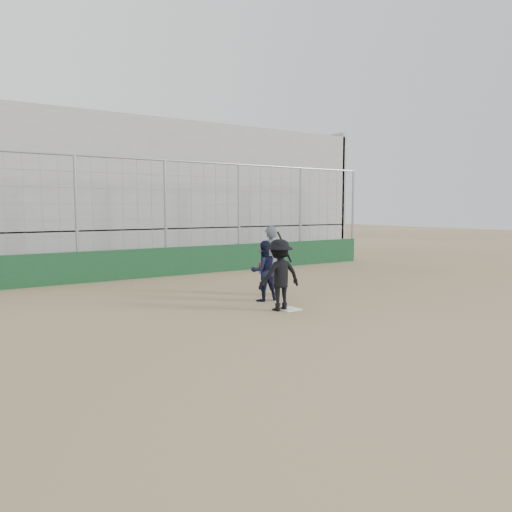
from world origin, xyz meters
TOP-DOWN VIEW (x-y plane):
  - ground at (0.00, 0.00)m, footprint 90.00×90.00m
  - home_plate at (0.00, 0.00)m, footprint 0.44×0.44m
  - backstop at (0.00, 7.00)m, footprint 18.10×0.25m
  - bleachers at (0.00, 11.95)m, footprint 20.25×6.70m
  - batter_at_plate at (-0.23, 0.08)m, footprint 1.11×0.78m
  - catcher_crouched at (0.12, 1.22)m, footprint 0.77×0.61m
  - umpire at (0.79, 1.89)m, footprint 0.78×0.62m

SIDE VIEW (x-z plane):
  - ground at x=0.00m, z-range 0.00..0.00m
  - home_plate at x=0.00m, z-range 0.00..0.02m
  - catcher_crouched at x=0.12m, z-range 0.00..1.05m
  - batter_at_plate at x=-0.23m, z-range -0.08..1.74m
  - umpire at x=0.79m, z-range 0.00..1.70m
  - backstop at x=0.00m, z-range -1.06..2.98m
  - bleachers at x=0.00m, z-range -0.57..6.41m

